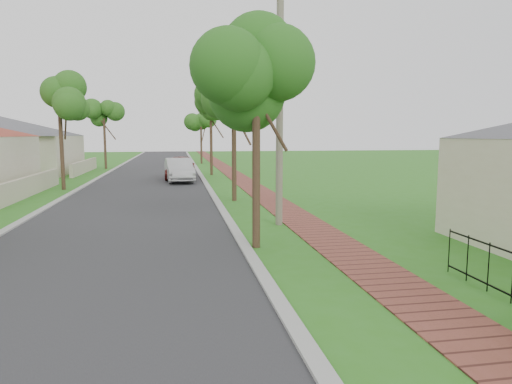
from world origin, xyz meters
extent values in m
cube|color=#28282B|center=(-3.00, 20.00, 0.00)|extent=(7.00, 120.00, 0.02)
cube|color=#9E9E99|center=(0.65, 20.00, 0.00)|extent=(0.30, 120.00, 0.10)
cube|color=#9E9E99|center=(-6.65, 20.00, 0.00)|extent=(0.30, 120.00, 0.10)
cube|color=brown|center=(3.25, 20.00, 0.00)|extent=(1.50, 120.00, 0.03)
cylinder|color=black|center=(4.90, 2.67, 0.50)|extent=(0.02, 0.02, 1.00)
cylinder|color=black|center=(4.90, 3.33, 0.50)|extent=(0.02, 0.02, 1.00)
cylinder|color=black|center=(4.90, 4.00, 0.50)|extent=(0.02, 0.02, 1.00)
cylinder|color=#382619|center=(1.50, 16.00, 2.27)|extent=(0.22, 0.22, 4.55)
sphere|color=#1E4A13|center=(1.50, 16.00, 4.68)|extent=(1.70, 1.70, 1.70)
cylinder|color=#382619|center=(1.50, 30.00, 2.45)|extent=(0.22, 0.22, 4.90)
sphere|color=#1E4A13|center=(1.50, 30.00, 5.04)|extent=(1.70, 1.70, 1.70)
cylinder|color=#382619|center=(1.50, 44.00, 2.10)|extent=(0.22, 0.22, 4.20)
sphere|color=#1E4A13|center=(1.50, 44.00, 4.32)|extent=(1.70, 1.70, 1.70)
cylinder|color=#382619|center=(-7.50, 22.00, 2.45)|extent=(0.22, 0.22, 4.90)
sphere|color=#1E4A13|center=(-7.50, 22.00, 5.04)|extent=(1.70, 1.70, 1.70)
cylinder|color=#382619|center=(-7.50, 38.00, 2.27)|extent=(0.22, 0.22, 4.55)
sphere|color=#1E4A13|center=(-7.50, 38.00, 4.68)|extent=(1.70, 1.70, 1.70)
cube|color=#BFB299|center=(-8.60, 20.00, 0.50)|extent=(0.25, 10.00, 1.00)
cube|color=#BFB299|center=(-8.60, 34.00, 0.50)|extent=(0.25, 10.00, 1.00)
imported|color=#62120E|center=(-0.88, 27.21, 0.83)|extent=(2.26, 4.97, 1.65)
imported|color=silver|center=(-1.00, 25.27, 0.76)|extent=(2.04, 4.77, 1.53)
cylinder|color=#382619|center=(0.97, 7.00, 2.29)|extent=(0.22, 0.22, 4.59)
sphere|color=#2A651D|center=(0.97, 7.00, 4.72)|extent=(2.28, 2.28, 2.28)
cylinder|color=#746C5A|center=(2.30, 10.00, 4.03)|extent=(0.24, 0.24, 8.06)
camera|label=1|loc=(-1.17, -5.19, 3.12)|focal=32.00mm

